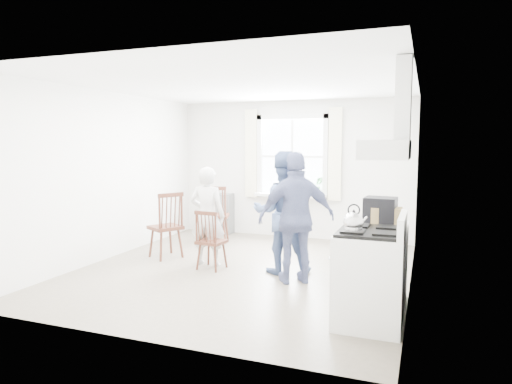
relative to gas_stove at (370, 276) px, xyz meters
name	(u,v)px	position (x,y,z in m)	size (l,w,h in m)	color
room_shell	(243,179)	(-1.91, 1.35, 0.82)	(4.62, 5.12, 2.64)	#796D5D
window_assembly	(292,161)	(-1.91, 3.80, 0.98)	(1.88, 0.24, 1.70)	white
range_hood	(391,133)	(0.16, 0.00, 1.42)	(0.45, 0.76, 0.94)	silver
shelf_unit	(222,214)	(-3.31, 3.68, -0.08)	(0.40, 0.30, 0.80)	slate
gas_stove	(370,276)	(0.00, 0.00, 0.00)	(0.68, 0.76, 1.12)	white
kettle	(354,222)	(-0.15, -0.15, 0.56)	(0.19, 0.19, 0.27)	silver
low_cabinet	(384,263)	(0.07, 0.70, -0.03)	(0.50, 0.55, 0.90)	silver
stereo_stack	(380,211)	(0.02, 0.65, 0.57)	(0.36, 0.32, 0.30)	black
cardboard_box	(387,216)	(0.10, 0.61, 0.52)	(0.31, 0.22, 0.20)	olive
windsor_chair_a	(215,208)	(-3.07, 2.85, 0.15)	(0.55, 0.54, 1.04)	#421F15
windsor_chair_b	(208,234)	(-2.37, 1.17, 0.04)	(0.40, 0.39, 0.86)	#421F15
windsor_chair_c	(169,218)	(-3.24, 1.55, 0.16)	(0.60, 0.60, 1.05)	#421F15
person_left	(207,216)	(-2.51, 1.43, 0.25)	(0.53, 0.53, 1.46)	silver
person_mid	(282,212)	(-1.36, 1.44, 0.36)	(0.82, 0.82, 1.69)	#4B5F8C
person_right	(297,218)	(-1.05, 1.06, 0.36)	(0.99, 0.99, 1.70)	navy
potted_plant	(318,186)	(-1.38, 3.71, 0.53)	(0.18, 0.18, 0.33)	#367A3D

